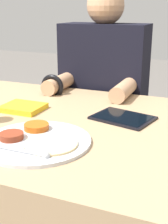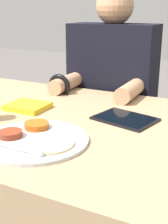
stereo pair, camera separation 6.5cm
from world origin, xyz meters
The scene contains 5 objects.
dining_table centered at (0.00, 0.00, 0.35)m, with size 1.28×0.85×0.70m.
thali_tray centered at (0.03, -0.20, 0.71)m, with size 0.31×0.31×0.03m.
red_notebook centered at (-0.17, 0.04, 0.71)m, with size 0.15×0.13×0.02m.
tablet_device centered at (0.21, 0.09, 0.71)m, with size 0.23×0.19×0.01m.
person_diner centered at (-0.02, 0.55, 0.54)m, with size 0.42×0.41×1.17m.
Camera 2 is at (0.53, -0.89, 1.07)m, focal length 50.00 mm.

